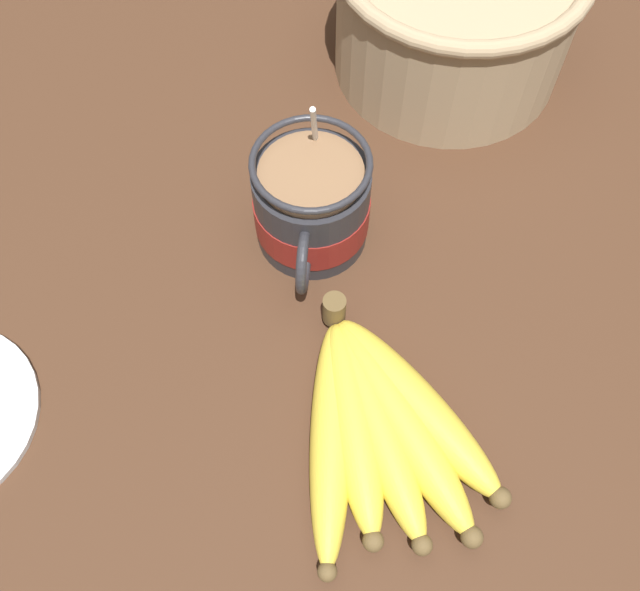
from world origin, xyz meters
The scene contains 4 objects.
table centered at (0.00, 0.00, 1.99)cm, with size 112.62×112.62×3.98cm.
coffee_mug centered at (-7.50, 0.41, 8.59)cm, with size 15.63×10.46×14.80cm.
banana_bunch centered at (10.96, 7.27, 5.81)cm, with size 22.53×16.81×4.19cm.
woven_basket centered at (-30.92, 12.08, 11.15)cm, with size 25.01×25.01×13.57cm.
Camera 1 is at (29.35, 4.35, 60.39)cm, focal length 40.00 mm.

